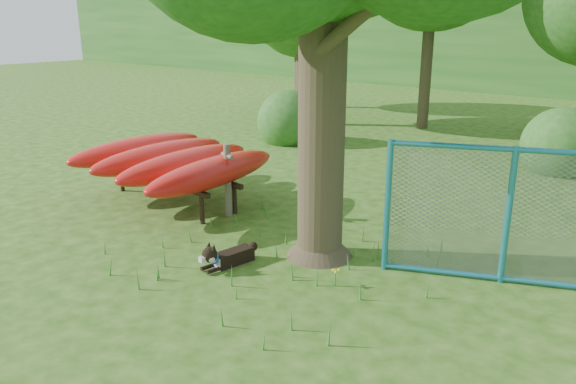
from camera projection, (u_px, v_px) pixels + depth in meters
The scene contains 9 objects.
ground at pixel (222, 277), 7.83m from camera, with size 80.00×80.00×0.00m, color #254D0F.
wooden_post at pixel (228, 178), 10.07m from camera, with size 0.36×0.17×1.33m.
kayak_rack at pixel (173, 160), 10.81m from camera, with size 3.45×3.46×1.10m.
husky_dog at pixel (225, 257), 8.13m from camera, with size 0.35×0.97×0.44m.
fence_section at pixel (508, 216), 7.42m from camera, with size 3.00×1.40×3.17m.
wildflower_clump at pixel (335, 272), 7.51m from camera, with size 0.12×0.10×0.26m.
bg_tree_f at pixel (299, 10), 21.76m from camera, with size 3.60×3.60×5.55m.
shrub_left at pixel (288, 142), 16.39m from camera, with size 1.80×1.80×1.80m, color #24591D.
shrub_mid at pixel (557, 171), 13.24m from camera, with size 1.80×1.80×1.80m, color #24591D.
Camera 1 is at (5.25, -4.90, 3.47)m, focal length 35.00 mm.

